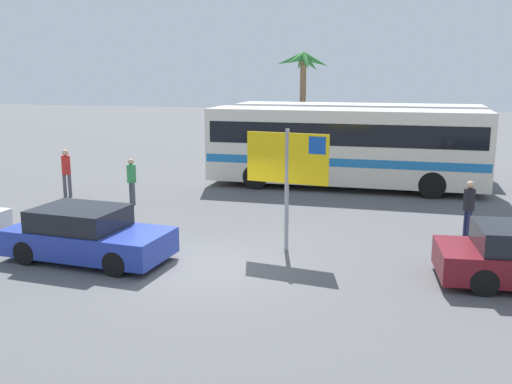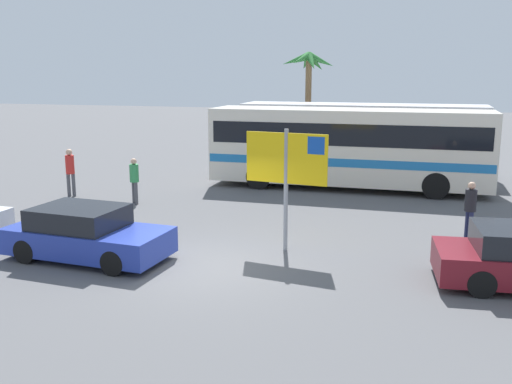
# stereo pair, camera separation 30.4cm
# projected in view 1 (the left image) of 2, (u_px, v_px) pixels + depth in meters

# --- Properties ---
(ground) EXTENTS (120.00, 120.00, 0.00)m
(ground) POSITION_uv_depth(u_px,v_px,m) (207.00, 267.00, 13.88)
(ground) COLOR #565659
(bus_front_coach) EXTENTS (10.94, 2.48, 3.17)m
(bus_front_coach) POSITION_uv_depth(u_px,v_px,m) (345.00, 144.00, 22.93)
(bus_front_coach) COLOR silver
(bus_front_coach) RESTS_ON ground
(bus_rear_coach) EXTENTS (10.94, 2.48, 3.17)m
(bus_rear_coach) POSITION_uv_depth(u_px,v_px,m) (356.00, 134.00, 26.50)
(bus_rear_coach) COLOR white
(bus_rear_coach) RESTS_ON ground
(ferry_sign) EXTENTS (2.19, 0.36, 3.20)m
(ferry_sign) POSITION_uv_depth(u_px,v_px,m) (289.00, 163.00, 14.68)
(ferry_sign) COLOR gray
(ferry_sign) RESTS_ON ground
(car_blue) EXTENTS (4.18, 2.09, 1.32)m
(car_blue) POSITION_uv_depth(u_px,v_px,m) (87.00, 235.00, 14.28)
(car_blue) COLOR #23389E
(car_blue) RESTS_ON ground
(pedestrian_crossing_lot) EXTENTS (0.32, 0.32, 1.62)m
(pedestrian_crossing_lot) POSITION_uv_depth(u_px,v_px,m) (469.00, 204.00, 16.19)
(pedestrian_crossing_lot) COLOR #1E2347
(pedestrian_crossing_lot) RESTS_ON ground
(pedestrian_by_bus) EXTENTS (0.32, 0.32, 1.64)m
(pedestrian_by_bus) POSITION_uv_depth(u_px,v_px,m) (132.00, 178.00, 20.24)
(pedestrian_by_bus) COLOR #4C4C51
(pedestrian_by_bus) RESTS_ON ground
(pedestrian_near_sign) EXTENTS (0.32, 0.32, 1.80)m
(pedestrian_near_sign) POSITION_uv_depth(u_px,v_px,m) (66.00, 169.00, 21.36)
(pedestrian_near_sign) COLOR #4C4C51
(pedestrian_near_sign) RESTS_ON ground
(palm_tree_seaside) EXTENTS (2.83, 2.70, 5.63)m
(palm_tree_seaside) POSITION_uv_depth(u_px,v_px,m) (303.00, 74.00, 29.81)
(palm_tree_seaside) COLOR brown
(palm_tree_seaside) RESTS_ON ground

